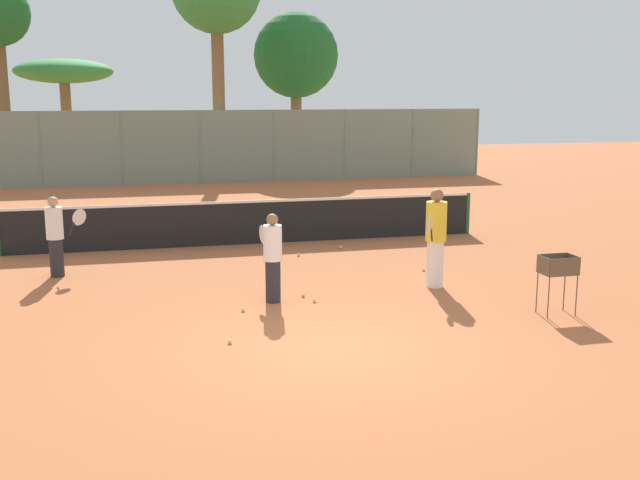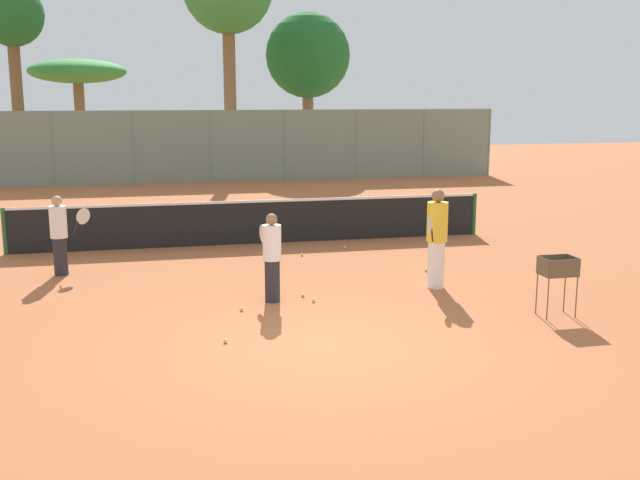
{
  "view_description": "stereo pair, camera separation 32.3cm",
  "coord_description": "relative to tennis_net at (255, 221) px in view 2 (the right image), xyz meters",
  "views": [
    {
      "loc": [
        -2.7,
        -9.87,
        3.59
      ],
      "look_at": [
        0.51,
        2.94,
        1.0
      ],
      "focal_mm": 42.0,
      "sensor_mm": 36.0,
      "label": 1
    },
    {
      "loc": [
        -2.39,
        -9.94,
        3.59
      ],
      "look_at": [
        0.51,
        2.94,
        1.0
      ],
      "focal_mm": 42.0,
      "sensor_mm": 36.0,
      "label": 2
    }
  ],
  "objects": [
    {
      "name": "tennis_ball_5",
      "position": [
        3.02,
        -3.67,
        -0.53
      ],
      "size": [
        0.07,
        0.07,
        0.07
      ],
      "primitive_type": "sphere",
      "color": "#D1E54C",
      "rests_on": "ground_plane"
    },
    {
      "name": "tennis_ball_0",
      "position": [
        0.83,
        -1.65,
        -0.53
      ],
      "size": [
        0.07,
        0.07,
        0.07
      ],
      "primitive_type": "sphere",
      "color": "#D1E54C",
      "rests_on": "ground_plane"
    },
    {
      "name": "ground_plane",
      "position": [
        0.0,
        -7.83,
        -0.56
      ],
      "size": [
        80.0,
        80.0,
        0.0
      ],
      "primitive_type": "plane",
      "color": "#B26038"
    },
    {
      "name": "back_fence",
      "position": [
        0.0,
        13.2,
        0.91
      ],
      "size": [
        24.68,
        0.08,
        2.94
      ],
      "color": "gray",
      "rests_on": "ground_plane"
    },
    {
      "name": "tennis_ball_4",
      "position": [
        0.17,
        -5.02,
        -0.53
      ],
      "size": [
        0.07,
        0.07,
        0.07
      ],
      "primitive_type": "sphere",
      "color": "#D1E54C",
      "rests_on": "ground_plane"
    },
    {
      "name": "tennis_ball_6",
      "position": [
        0.28,
        -5.41,
        -0.53
      ],
      "size": [
        0.07,
        0.07,
        0.07
      ],
      "primitive_type": "sphere",
      "color": "#D1E54C",
      "rests_on": "ground_plane"
    },
    {
      "name": "tennis_ball_1",
      "position": [
        -1.02,
        -5.67,
        -0.53
      ],
      "size": [
        0.07,
        0.07,
        0.07
      ],
      "primitive_type": "sphere",
      "color": "#D1E54C",
      "rests_on": "ground_plane"
    },
    {
      "name": "tree_0",
      "position": [
        4.95,
        17.44,
        4.75
      ],
      "size": [
        3.95,
        3.95,
        7.34
      ],
      "color": "brown",
      "rests_on": "ground_plane"
    },
    {
      "name": "tennis_net",
      "position": [
        0.0,
        0.0,
        0.0
      ],
      "size": [
        11.51,
        0.1,
        1.07
      ],
      "color": "#26592D",
      "rests_on": "ground_plane"
    },
    {
      "name": "player_yellow_shirt",
      "position": [
        -4.24,
        -2.32,
        0.27
      ],
      "size": [
        0.81,
        0.51,
        1.61
      ],
      "rotation": [
        0.0,
        0.0,
        0.48
      ],
      "color": "#26262D",
      "rests_on": "ground_plane"
    },
    {
      "name": "player_white_outfit",
      "position": [
        -0.42,
        -5.19,
        0.25
      ],
      "size": [
        0.33,
        0.87,
        1.57
      ],
      "rotation": [
        0.0,
        0.0,
        1.76
      ],
      "color": "#26262D",
      "rests_on": "ground_plane"
    },
    {
      "name": "tree_3",
      "position": [
        -5.55,
        19.2,
        3.94
      ],
      "size": [
        4.43,
        4.43,
        5.16
      ],
      "color": "brown",
      "rests_on": "ground_plane"
    },
    {
      "name": "tree_2",
      "position": [
        -7.72,
        15.82,
        5.95
      ],
      "size": [
        2.62,
        2.62,
        8.09
      ],
      "color": "brown",
      "rests_on": "ground_plane"
    },
    {
      "name": "tennis_ball_2",
      "position": [
        1.97,
        -1.05,
        -0.53
      ],
      "size": [
        0.07,
        0.07,
        0.07
      ],
      "primitive_type": "sphere",
      "color": "#D1E54C",
      "rests_on": "ground_plane"
    },
    {
      "name": "tennis_ball_3",
      "position": [
        -1.44,
        -7.26,
        -0.53
      ],
      "size": [
        0.07,
        0.07,
        0.07
      ],
      "primitive_type": "sphere",
      "color": "#D1E54C",
      "rests_on": "ground_plane"
    },
    {
      "name": "player_red_cap",
      "position": [
        2.73,
        -4.92,
        0.4
      ],
      "size": [
        0.64,
        0.82,
        1.86
      ],
      "rotation": [
        0.0,
        0.0,
        4.1
      ],
      "color": "white",
      "rests_on": "ground_plane"
    },
    {
      "name": "ball_cart",
      "position": [
        3.99,
        -7.09,
        0.2
      ],
      "size": [
        0.56,
        0.41,
        0.99
      ],
      "color": "brown",
      "rests_on": "ground_plane"
    },
    {
      "name": "parked_car",
      "position": [
        4.38,
        15.83,
        0.1
      ],
      "size": [
        4.2,
        1.7,
        1.6
      ],
      "color": "white",
      "rests_on": "ground_plane"
    }
  ]
}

